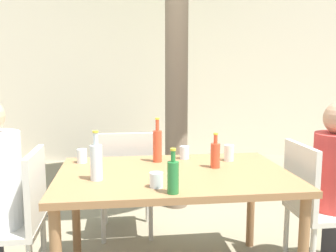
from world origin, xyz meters
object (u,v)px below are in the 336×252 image
Objects in this scene: patio_chair_2 at (126,178)px; green_bottle_3 at (173,176)px; soda_bottle_1 at (157,145)px; drinking_glass_0 at (82,156)px; dining_table_front at (174,184)px; water_bottle_0 at (96,161)px; drinking_glass_3 at (184,153)px; patio_chair_1 at (315,201)px; drinking_glass_2 at (229,153)px; drinking_glass_1 at (156,180)px; patio_chair_0 at (18,215)px; soda_bottle_2 at (215,154)px.

green_bottle_3 reaches higher than patio_chair_2.
drinking_glass_0 is at bearing 175.85° from soda_bottle_1.
drinking_glass_0 reaches higher than dining_table_front.
soda_bottle_1 reaches higher than water_bottle_0.
drinking_glass_3 is at bearing 70.08° from dining_table_front.
dining_table_front is 0.97m from patio_chair_1.
drinking_glass_2 is at bearing -18.08° from drinking_glass_3.
drinking_glass_1 is at bearing 123.38° from green_bottle_3.
soda_bottle_1 is 0.69m from green_bottle_3.
patio_chair_2 is 7.84× the size of drinking_glass_2.
dining_table_front is 1.63× the size of patio_chair_1.
water_bottle_0 is 1.22× the size of green_bottle_3.
green_bottle_3 is at bearing 65.31° from patio_chair_0.
green_bottle_3 is 0.82m from drinking_glass_2.
dining_table_front is at bearing 64.81° from drinking_glass_1.
patio_chair_1 is at bearing -11.55° from drinking_glass_0.
water_bottle_0 reaches higher than patio_chair_2.
soda_bottle_2 is 0.92m from drinking_glass_0.
water_bottle_0 reaches higher than drinking_glass_3.
patio_chair_1 is (0.96, 0.00, -0.16)m from dining_table_front.
drinking_glass_0 is at bearing 52.08° from patio_chair_2.
water_bottle_0 reaches higher than green_bottle_3.
drinking_glass_0 is 0.85× the size of drinking_glass_2.
green_bottle_3 is 0.78m from drinking_glass_3.
water_bottle_0 is at bearing -166.25° from dining_table_front.
green_bottle_3 is 2.59× the size of drinking_glass_3.
water_bottle_0 is at bearing -158.08° from drinking_glass_2.
drinking_glass_2 is (0.49, 0.66, -0.04)m from green_bottle_3.
soda_bottle_1 is at bearing -4.15° from drinking_glass_0.
dining_table_front is 17.70× the size of drinking_glass_1.
drinking_glass_0 is 0.73m from drinking_glass_3.
soda_bottle_1 reaches higher than drinking_glass_3.
dining_table_front is at bearing 13.75° from water_bottle_0.
patio_chair_1 is 1.44m from patio_chair_2.
patio_chair_2 is at bearing 131.81° from soda_bottle_2.
patio_chair_0 is 3.05× the size of water_bottle_0.
patio_chair_2 reaches higher than drinking_glass_0.
soda_bottle_2 is 0.60m from green_bottle_3.
water_bottle_0 is (-0.18, -0.83, 0.35)m from patio_chair_2.
green_bottle_3 reaches higher than patio_chair_1.
soda_bottle_2 is (0.76, 0.19, -0.02)m from water_bottle_0.
drinking_glass_3 is at bearing 138.52° from patio_chair_2.
water_bottle_0 is 3.15× the size of drinking_glass_3.
patio_chair_0 is 1.44m from drinking_glass_2.
patio_chair_2 reaches higher than drinking_glass_3.
water_bottle_0 reaches higher than drinking_glass_1.
patio_chair_1 is 1.15m from green_bottle_3.
water_bottle_0 is at bearing 151.51° from drinking_glass_1.
patio_chair_2 is (0.67, 0.71, 0.00)m from patio_chair_0.
patio_chair_2 is 0.60m from soda_bottle_1.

